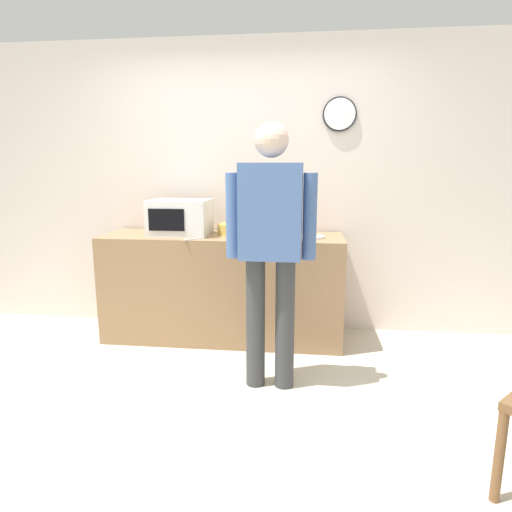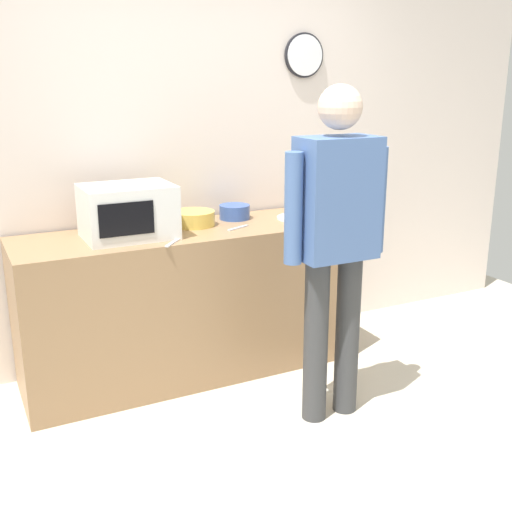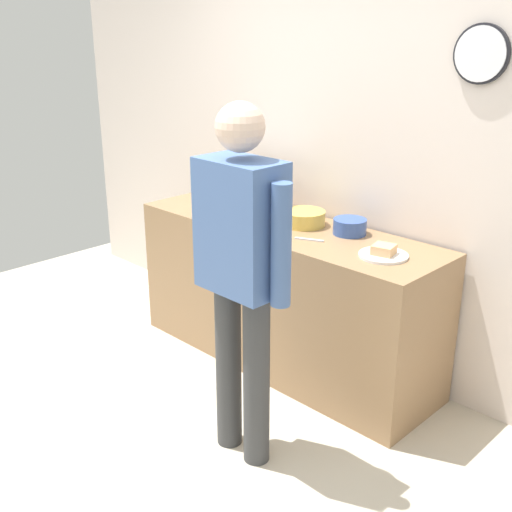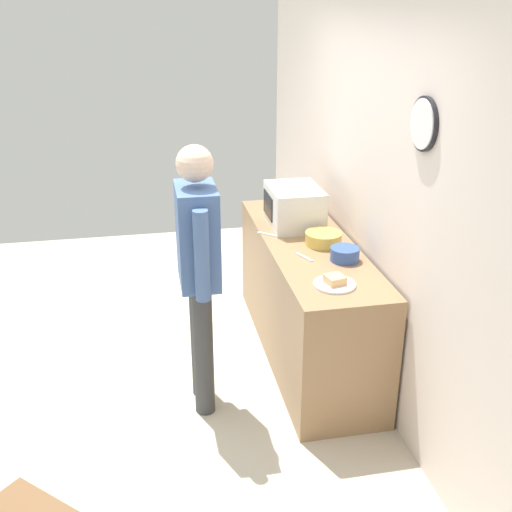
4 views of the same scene
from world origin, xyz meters
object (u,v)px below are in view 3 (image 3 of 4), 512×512
at_px(cereal_bowl, 350,227).
at_px(spoon_utensil, 233,228).
at_px(microwave, 241,192).
at_px(fork_utensil, 309,240).
at_px(salad_bowl, 304,218).
at_px(sandwich_plate, 384,253).
at_px(person_standing, 241,262).

bearing_deg(cereal_bowl, spoon_utensil, -144.23).
bearing_deg(microwave, fork_utensil, -7.86).
relative_size(salad_bowl, cereal_bowl, 1.34).
xyz_separation_m(microwave, sandwich_plate, (1.10, -0.02, -0.13)).
bearing_deg(spoon_utensil, microwave, 125.78).
bearing_deg(spoon_utensil, salad_bowl, 53.35).
height_order(sandwich_plate, cereal_bowl, cereal_bowl).
xyz_separation_m(sandwich_plate, spoon_utensil, (-0.92, -0.22, -0.02)).
xyz_separation_m(fork_utensil, person_standing, (0.21, -0.74, 0.12)).
bearing_deg(spoon_utensil, sandwich_plate, 13.52).
distance_m(spoon_utensil, person_standing, 0.90).
distance_m(cereal_bowl, fork_utensil, 0.27).
bearing_deg(fork_utensil, sandwich_plate, 8.55).
bearing_deg(person_standing, salad_bowl, 114.02).
bearing_deg(salad_bowl, microwave, -166.19).
xyz_separation_m(cereal_bowl, person_standing, (0.11, -0.99, 0.08)).
distance_m(sandwich_plate, fork_utensil, 0.46).
height_order(sandwich_plate, salad_bowl, salad_bowl).
relative_size(salad_bowl, fork_utensil, 1.53).
bearing_deg(microwave, salad_bowl, 13.81).
xyz_separation_m(salad_bowl, fork_utensil, (0.21, -0.20, -0.04)).
height_order(salad_bowl, cereal_bowl, same).
height_order(microwave, fork_utensil, microwave).
height_order(salad_bowl, fork_utensil, salad_bowl).
height_order(sandwich_plate, spoon_utensil, sandwich_plate).
bearing_deg(spoon_utensil, person_standing, -40.79).
xyz_separation_m(cereal_bowl, fork_utensil, (-0.09, -0.25, -0.04)).
bearing_deg(person_standing, fork_utensil, 105.66).
bearing_deg(spoon_utensil, cereal_bowl, 35.77).
xyz_separation_m(spoon_utensil, person_standing, (0.68, -0.58, 0.12)).
bearing_deg(cereal_bowl, fork_utensil, -110.49).
bearing_deg(spoon_utensil, fork_utensil, 18.14).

